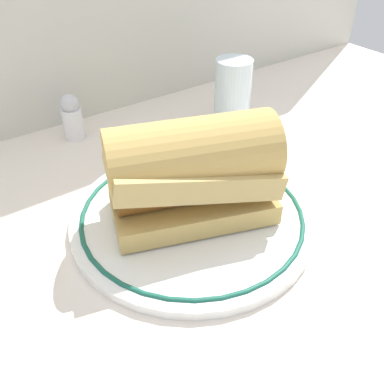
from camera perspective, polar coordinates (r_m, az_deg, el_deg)
ground_plane at (r=0.50m, az=1.05°, el=-7.04°), size 1.50×1.50×0.00m
plate at (r=0.53m, az=-0.00°, el=-3.23°), size 0.30×0.30×0.01m
sausage_sandwich at (r=0.49m, az=-0.00°, el=2.97°), size 0.22×0.16×0.12m
drinking_glass at (r=0.73m, az=5.47°, el=12.57°), size 0.06×0.06×0.11m
salt_shaker at (r=0.71m, az=-15.87°, el=9.66°), size 0.03×0.03×0.08m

